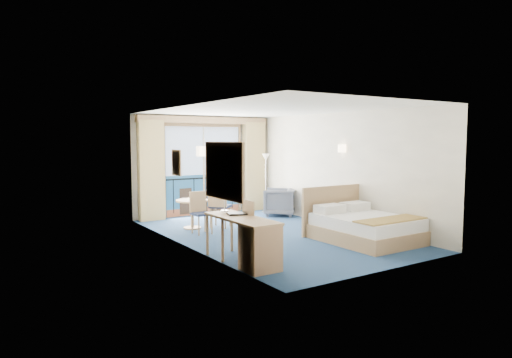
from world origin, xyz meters
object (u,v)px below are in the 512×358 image
at_px(nightstand, 339,216).
at_px(table_chair_b, 200,210).
at_px(floor_lamp, 266,168).
at_px(table_chair_a, 219,203).
at_px(desk_chair, 255,225).
at_px(bed, 363,227).
at_px(armchair, 279,202).
at_px(desk, 256,243).
at_px(round_table, 192,207).

bearing_deg(nightstand, table_chair_b, 157.83).
height_order(floor_lamp, table_chair_a, floor_lamp).
relative_size(desk_chair, table_chair_b, 1.10).
xyz_separation_m(floor_lamp, desk_chair, (-2.92, -3.96, -0.69)).
xyz_separation_m(bed, table_chair_b, (-2.44, 2.50, 0.22)).
distance_m(armchair, desk_chair, 4.45).
xyz_separation_m(desk, table_chair_a, (1.12, 3.30, 0.16)).
height_order(bed, armchair, bed).
distance_m(table_chair_a, table_chair_b, 0.71).
distance_m(nightstand, floor_lamp, 2.97).
xyz_separation_m(round_table, table_chair_a, (0.55, -0.29, 0.08)).
xyz_separation_m(armchair, table_chair_b, (-2.85, -0.96, 0.15)).
distance_m(desk_chair, table_chair_a, 2.77).
distance_m(nightstand, desk, 3.91).
xyz_separation_m(nightstand, armchair, (-0.14, 2.18, 0.09)).
bearing_deg(table_chair_b, desk_chair, -93.91).
height_order(nightstand, table_chair_b, table_chair_b).
xyz_separation_m(floor_lamp, table_chair_b, (-2.82, -1.59, -0.74)).
xyz_separation_m(nightstand, desk_chair, (-3.09, -1.15, 0.29)).
height_order(round_table, table_chair_b, table_chair_b).
bearing_deg(table_chair_a, round_table, 19.49).
height_order(desk_chair, table_chair_a, table_chair_a).
bearing_deg(desk_chair, table_chair_a, -6.75).
relative_size(armchair, desk_chair, 0.80).
bearing_deg(round_table, nightstand, -31.97).
height_order(bed, table_chair_a, bed).
height_order(floor_lamp, table_chair_b, floor_lamp).
distance_m(floor_lamp, table_chair_a, 2.62).
distance_m(bed, desk_chair, 2.56).
distance_m(armchair, table_chair_b, 3.01).
xyz_separation_m(desk_chair, table_chair_a, (0.74, 2.67, 0.01)).
relative_size(armchair, floor_lamp, 0.49).
height_order(desk, table_chair_b, table_chair_b).
xyz_separation_m(desk, table_chair_b, (0.48, 3.00, 0.09)).
xyz_separation_m(armchair, round_table, (-2.76, -0.37, 0.14)).
xyz_separation_m(floor_lamp, table_chair_a, (-2.19, -1.28, -0.67)).
bearing_deg(table_chair_b, round_table, 80.28).
bearing_deg(desk, table_chair_b, 80.87).
distance_m(nightstand, armchair, 2.19).
xyz_separation_m(desk, round_table, (0.57, 3.60, 0.08)).
relative_size(desk_chair, table_chair_a, 0.98).
xyz_separation_m(round_table, table_chair_b, (-0.09, -0.59, 0.01)).
bearing_deg(table_chair_a, desk, 118.83).
bearing_deg(desk_chair, floor_lamp, -27.80).
xyz_separation_m(desk, desk_chair, (0.38, 0.63, 0.15)).
relative_size(armchair, round_table, 1.09).
relative_size(table_chair_a, table_chair_b, 1.13).
height_order(nightstand, floor_lamp, floor_lamp).
relative_size(floor_lamp, desk, 1.01).
bearing_deg(table_chair_b, table_chair_a, 23.87).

